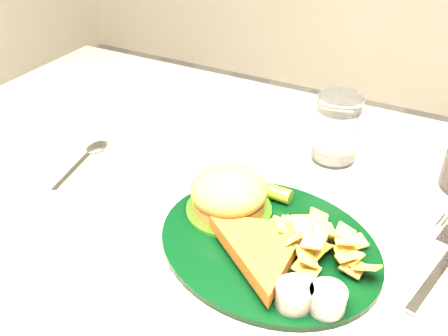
# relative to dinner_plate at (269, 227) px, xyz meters

# --- Properties ---
(dinner_plate) EXTENTS (0.33, 0.29, 0.07)m
(dinner_plate) POSITION_rel_dinner_plate_xyz_m (0.00, 0.00, 0.00)
(dinner_plate) COLOR black
(dinner_plate) RESTS_ON table
(water_glass) EXTENTS (0.08, 0.08, 0.11)m
(water_glass) POSITION_rel_dinner_plate_xyz_m (0.01, 0.24, 0.02)
(water_glass) COLOR silver
(water_glass) RESTS_ON table
(fork_napkin) EXTENTS (0.17, 0.20, 0.01)m
(fork_napkin) POSITION_rel_dinner_plate_xyz_m (0.19, 0.04, -0.03)
(fork_napkin) COLOR silver
(fork_napkin) RESTS_ON table
(spoon) EXTENTS (0.07, 0.15, 0.01)m
(spoon) POSITION_rel_dinner_plate_xyz_m (-0.33, 0.01, -0.03)
(spoon) COLOR silver
(spoon) RESTS_ON table
(ramekin) EXTENTS (0.05, 0.05, 0.03)m
(ramekin) POSITION_rel_dinner_plate_xyz_m (-0.28, 0.20, -0.02)
(ramekin) COLOR silver
(ramekin) RESTS_ON table
(wrapped_straw) EXTENTS (0.20, 0.19, 0.01)m
(wrapped_straw) POSITION_rel_dinner_plate_xyz_m (-0.12, 0.18, -0.03)
(wrapped_straw) COLOR white
(wrapped_straw) RESTS_ON table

